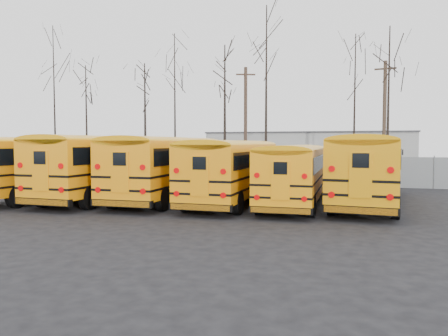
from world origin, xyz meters
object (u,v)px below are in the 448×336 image
(bus_d, at_px, (234,166))
(bus_f, at_px, (370,164))
(bus_b, at_px, (112,161))
(bus_e, at_px, (295,169))
(utility_pole_right, at_px, (384,118))
(utility_pole_left, at_px, (246,120))
(bus_a, at_px, (55,162))
(bus_c, at_px, (170,162))

(bus_d, bearing_deg, bus_f, 9.83)
(bus_b, height_order, bus_e, bus_b)
(bus_f, relative_size, utility_pole_right, 1.24)
(bus_d, xyz_separation_m, bus_f, (6.27, 1.11, 0.12))
(bus_e, bearing_deg, utility_pole_left, 110.65)
(bus_a, distance_m, utility_pole_right, 25.78)
(bus_b, relative_size, utility_pole_right, 1.24)
(bus_a, bearing_deg, utility_pole_right, 51.75)
(bus_f, distance_m, utility_pole_right, 17.10)
(bus_d, bearing_deg, bus_a, -174.66)
(bus_a, bearing_deg, bus_c, 14.27)
(utility_pole_left, bearing_deg, bus_e, -89.37)
(bus_e, xyz_separation_m, utility_pole_left, (-6.72, 16.80, 3.20))
(bus_f, bearing_deg, bus_e, -156.65)
(bus_f, height_order, utility_pole_left, utility_pole_left)
(bus_e, relative_size, bus_f, 0.86)
(bus_b, height_order, utility_pole_right, utility_pole_right)
(bus_a, xyz_separation_m, bus_b, (3.11, 0.57, 0.05))
(bus_d, relative_size, utility_pole_right, 1.15)
(bus_d, bearing_deg, bus_e, -0.43)
(bus_b, relative_size, bus_d, 1.08)
(utility_pole_left, relative_size, utility_pole_right, 0.99)
(bus_f, height_order, utility_pole_right, utility_pole_right)
(bus_c, relative_size, bus_d, 1.06)
(bus_d, height_order, utility_pole_right, utility_pole_right)
(utility_pole_left, bearing_deg, utility_pole_right, -15.77)
(bus_d, height_order, bus_e, bus_d)
(bus_c, bearing_deg, bus_d, -3.81)
(bus_b, distance_m, bus_e, 9.50)
(bus_c, height_order, bus_f, bus_f)
(bus_b, height_order, utility_pole_left, utility_pole_left)
(utility_pole_left, bearing_deg, bus_a, -129.50)
(bus_b, height_order, bus_c, bus_b)
(bus_e, bearing_deg, bus_c, 177.56)
(bus_e, xyz_separation_m, bus_f, (3.31, 1.12, 0.25))
(bus_b, distance_m, utility_pole_left, 17.63)
(utility_pole_right, bearing_deg, bus_d, -103.39)
(bus_d, relative_size, bus_f, 0.93)
(bus_c, distance_m, bus_f, 9.77)
(bus_e, bearing_deg, bus_d, 178.64)
(bus_f, bearing_deg, bus_c, -169.61)
(bus_f, bearing_deg, bus_b, -168.75)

